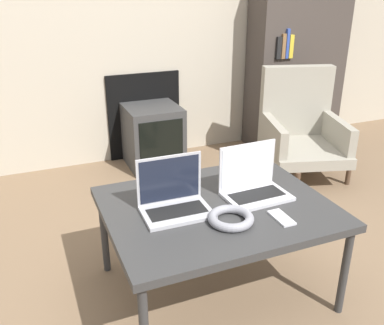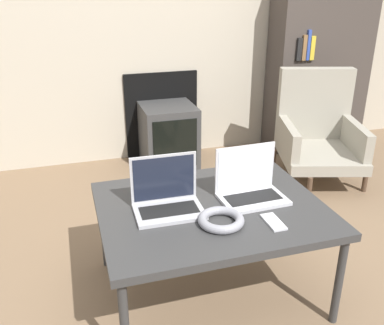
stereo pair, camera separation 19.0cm
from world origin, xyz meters
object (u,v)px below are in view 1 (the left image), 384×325
object	(u,v)px
laptop_left	(174,199)
tv	(153,136)
laptop_right	(253,183)
phone	(281,218)
headphones	(231,218)
armchair	(300,126)

from	to	relation	value
laptop_left	tv	bearing A→B (deg)	77.19
laptop_right	phone	world-z (taller)	laptop_right
tv	headphones	bearing A→B (deg)	-96.73
laptop_left	headphones	distance (m)	0.27
laptop_left	tv	distance (m)	1.64
headphones	laptop_left	bearing A→B (deg)	134.63
laptop_left	headphones	world-z (taller)	laptop_left
headphones	tv	size ratio (longest dim) A/B	0.39
headphones	tv	world-z (taller)	headphones
tv	armchair	bearing A→B (deg)	-27.21
headphones	phone	xyz separation A→B (m)	(0.21, -0.06, -0.01)
headphones	armchair	xyz separation A→B (m)	(1.24, 1.22, -0.13)
headphones	phone	size ratio (longest dim) A/B	1.43
laptop_right	phone	bearing A→B (deg)	-91.57
laptop_right	headphones	xyz separation A→B (m)	(-0.21, -0.19, -0.04)
headphones	phone	world-z (taller)	headphones
phone	tv	size ratio (longest dim) A/B	0.28
tv	armchair	size ratio (longest dim) A/B	0.62
phone	armchair	size ratio (longest dim) A/B	0.17
laptop_right	laptop_left	bearing A→B (deg)	177.82
tv	laptop_right	bearing A→B (deg)	-89.86
laptop_left	armchair	distance (m)	1.76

